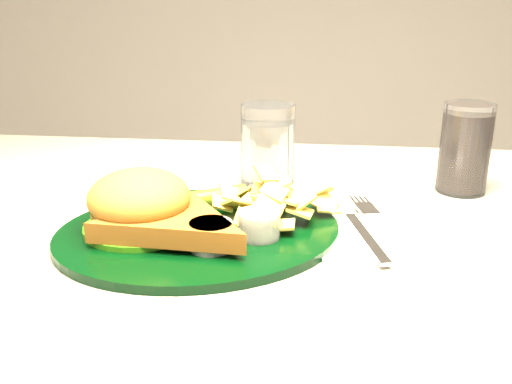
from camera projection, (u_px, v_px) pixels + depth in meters
dinner_plate at (199, 207)px, 0.69m from camera, size 0.43×0.40×0.08m
water_glass at (268, 147)px, 0.87m from camera, size 0.10×0.10×0.13m
cola_glass at (465, 148)px, 0.84m from camera, size 0.09×0.09×0.13m
fork_napkin at (366, 234)px, 0.70m from camera, size 0.19×0.22×0.01m
wrapped_straw at (176, 187)px, 0.87m from camera, size 0.22×0.09×0.01m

